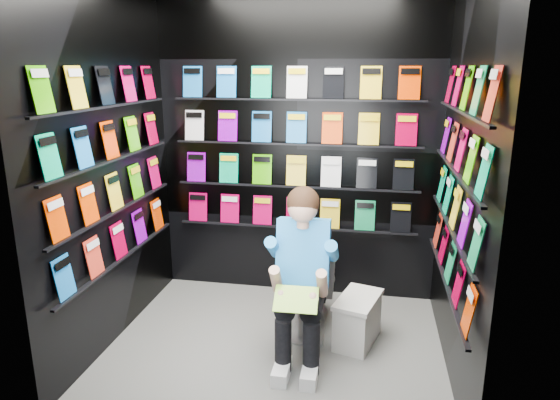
# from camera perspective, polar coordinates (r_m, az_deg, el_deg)

# --- Properties ---
(floor) EXTENTS (2.40, 2.40, 0.00)m
(floor) POSITION_cam_1_polar(r_m,az_deg,el_deg) (3.81, -0.57, -16.40)
(floor) COLOR slate
(floor) RESTS_ON ground
(wall_back) EXTENTS (2.40, 0.04, 2.60)m
(wall_back) POSITION_cam_1_polar(r_m,az_deg,el_deg) (4.29, 1.94, 5.82)
(wall_back) COLOR black
(wall_back) RESTS_ON floor
(wall_front) EXTENTS (2.40, 0.04, 2.60)m
(wall_front) POSITION_cam_1_polar(r_m,az_deg,el_deg) (2.38, -5.24, -1.75)
(wall_front) COLOR black
(wall_front) RESTS_ON floor
(wall_left) EXTENTS (0.04, 2.00, 2.60)m
(wall_left) POSITION_cam_1_polar(r_m,az_deg,el_deg) (3.74, -19.04, 3.64)
(wall_left) COLOR black
(wall_left) RESTS_ON floor
(wall_right) EXTENTS (0.04, 2.00, 2.60)m
(wall_right) POSITION_cam_1_polar(r_m,az_deg,el_deg) (3.31, 20.21, 2.17)
(wall_right) COLOR black
(wall_right) RESTS_ON floor
(comics_back) EXTENTS (2.10, 0.06, 1.37)m
(comics_back) POSITION_cam_1_polar(r_m,az_deg,el_deg) (4.26, 1.88, 5.82)
(comics_back) COLOR #F23B00
(comics_back) RESTS_ON wall_back
(comics_left) EXTENTS (0.06, 1.70, 1.37)m
(comics_left) POSITION_cam_1_polar(r_m,az_deg,el_deg) (3.72, -18.64, 3.71)
(comics_left) COLOR #F23B00
(comics_left) RESTS_ON wall_left
(comics_right) EXTENTS (0.06, 1.70, 1.37)m
(comics_right) POSITION_cam_1_polar(r_m,az_deg,el_deg) (3.31, 19.71, 2.28)
(comics_right) COLOR #F23B00
(comics_right) RESTS_ON wall_right
(toilet) EXTENTS (0.44, 0.76, 0.73)m
(toilet) POSITION_cam_1_polar(r_m,az_deg,el_deg) (3.91, 3.43, -9.41)
(toilet) COLOR white
(toilet) RESTS_ON floor
(longbox) EXTENTS (0.35, 0.48, 0.33)m
(longbox) POSITION_cam_1_polar(r_m,az_deg,el_deg) (3.83, 8.84, -13.59)
(longbox) COLOR silver
(longbox) RESTS_ON floor
(longbox_lid) EXTENTS (0.38, 0.51, 0.03)m
(longbox_lid) POSITION_cam_1_polar(r_m,az_deg,el_deg) (3.74, 8.95, -11.17)
(longbox_lid) COLOR silver
(longbox_lid) RESTS_ON longbox
(reader) EXTENTS (0.50, 0.72, 1.30)m
(reader) POSITION_cam_1_polar(r_m,az_deg,el_deg) (3.42, 2.74, -6.23)
(reader) COLOR #2378C6
(reader) RESTS_ON toilet
(held_comic) EXTENTS (0.28, 0.17, 0.12)m
(held_comic) POSITION_cam_1_polar(r_m,az_deg,el_deg) (3.17, 1.83, -11.28)
(held_comic) COLOR green
(held_comic) RESTS_ON reader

